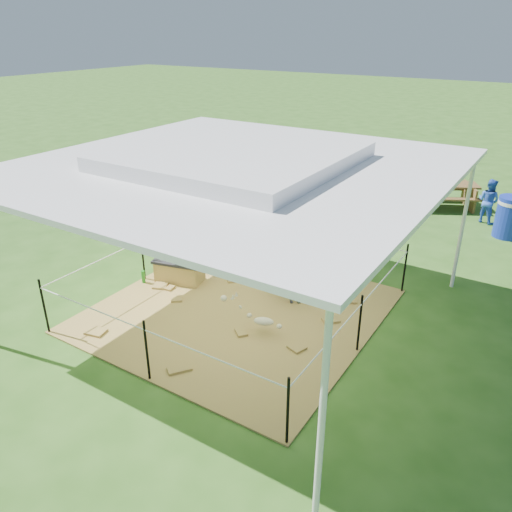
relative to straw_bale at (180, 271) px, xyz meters
The scene contains 14 objects.
ground 1.65m from the straw_bale, 11.17° to the right, with size 90.00×90.00×0.00m, color #2D5919.
hay_patch 1.65m from the straw_bale, 11.17° to the right, with size 4.60×4.60×0.03m, color brown.
canopy_tent 2.95m from the straw_bale, 11.17° to the right, with size 6.30×6.30×2.90m.
rope_fence 1.69m from the straw_bale, 11.17° to the right, with size 4.54×4.54×1.00m.
straw_bale is the anchor object (origin of this frame).
dark_cloth 0.23m from the straw_bale, ahead, with size 0.97×0.50×0.05m, color black.
woman 0.75m from the straw_bale, ahead, with size 0.40×0.26×1.09m, color red.
green_bottle 0.71m from the straw_bale, 140.71° to the right, with size 0.07×0.07×0.25m, color #1F801C.
pony 2.16m from the straw_bale, 12.23° to the left, with size 0.43×0.94×0.80m, color #525157.
pink_hat 2.25m from the straw_bale, 12.23° to the left, with size 0.25×0.25×0.12m, color pink.
foal 2.48m from the straw_bale, 16.43° to the right, with size 0.90×0.50×0.50m, color beige, non-canonical shape.
trash_barrel 7.89m from the straw_bale, 49.64° to the left, with size 0.64×0.64×0.99m, color #162EAC.
picnic_table_near 8.17m from the straw_bale, 65.98° to the left, with size 1.61×1.16×0.67m, color #52371C.
distant_person 8.15m from the straw_bale, 56.47° to the left, with size 0.56×0.43×1.15m, color blue.
Camera 1 is at (4.37, -6.29, 4.63)m, focal length 35.00 mm.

